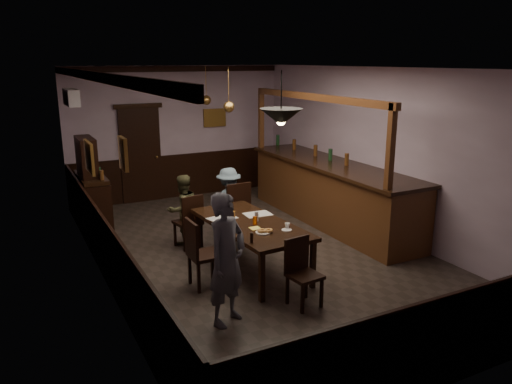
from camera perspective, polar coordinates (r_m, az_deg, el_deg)
room at (r=7.98m, az=0.24°, el=3.15°), size 5.01×8.01×3.01m
dining_table at (r=7.56m, az=-0.66°, el=-3.93°), size 1.14×2.26×0.75m
chair_far_left at (r=8.51m, az=-7.56°, el=-3.09°), size 0.47×0.47×0.94m
chair_far_right at (r=8.85m, az=-2.29°, el=-1.85°), size 0.46×0.46×1.05m
chair_near at (r=6.59m, az=5.19°, el=-8.72°), size 0.43×0.43×0.90m
chair_side at (r=7.04m, az=-6.46°, el=-6.68°), size 0.44×0.44×1.00m
person_standing at (r=6.01m, az=-3.35°, el=-7.69°), size 0.71×0.63×1.64m
person_seated_left at (r=8.72m, az=-8.37°, el=-2.00°), size 0.70×0.60×1.23m
person_seated_right at (r=9.08m, az=-3.13°, el=-1.10°), size 0.82×0.49×1.25m
newspaper_left at (r=7.73m, az=-3.89°, el=-3.01°), size 0.47×0.38×0.01m
newspaper_right at (r=7.90m, az=0.19°, el=-2.55°), size 0.43×0.32×0.01m
napkin at (r=7.27m, az=-0.11°, el=-4.15°), size 0.16×0.16×0.00m
saucer at (r=7.20m, az=3.52°, el=-4.35°), size 0.15×0.15×0.01m
coffee_cup at (r=7.26m, az=3.60°, el=-3.82°), size 0.09×0.09×0.07m
pastry_plate at (r=7.08m, az=0.83°, el=-4.64°), size 0.22×0.22×0.01m
pastry_ring_a at (r=7.07m, az=0.67°, el=-4.44°), size 0.13×0.13×0.04m
pastry_ring_b at (r=7.08m, az=1.43°, el=-4.41°), size 0.13×0.13×0.04m
soda_can at (r=7.42m, az=-0.12°, el=-3.27°), size 0.07×0.07×0.12m
beer_glass at (r=7.42m, az=-2.63°, el=-2.97°), size 0.06×0.06×0.20m
water_glass at (r=7.57m, az=0.06°, el=-2.79°), size 0.06×0.06×0.15m
pepper_mill at (r=6.70m, az=-0.50°, el=-5.24°), size 0.04×0.04×0.14m
sideboard at (r=9.92m, az=-18.27°, el=-0.01°), size 0.47×1.32×1.74m
bar_counter at (r=9.84m, az=8.54°, el=0.08°), size 1.05×4.50×2.52m
door_back at (r=11.41m, az=-13.04°, el=4.06°), size 0.90×0.06×2.10m
ac_unit at (r=9.94m, az=-20.38°, el=10.11°), size 0.20×0.85×0.30m
picture_left_small at (r=5.55m, az=-14.94°, el=4.25°), size 0.04×0.28×0.36m
picture_left_large at (r=7.95m, az=-18.52°, el=3.81°), size 0.04×0.62×0.48m
picture_back at (r=11.87m, az=-4.74°, el=8.46°), size 0.55×0.04×0.42m
pendant_iron at (r=6.51m, az=2.88°, el=8.55°), size 0.56×0.56×0.70m
pendant_brass_mid at (r=9.11m, az=-3.13°, el=9.68°), size 0.20×0.20×0.81m
pendant_brass_far at (r=10.66m, az=-5.70°, el=10.40°), size 0.20×0.20×0.81m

